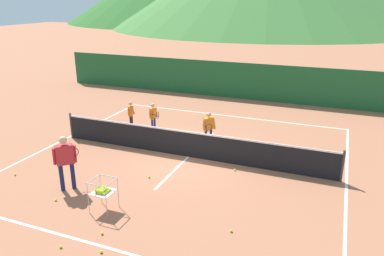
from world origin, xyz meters
name	(u,v)px	position (x,y,z in m)	size (l,w,h in m)	color
ground_plane	(188,157)	(0.00, 0.00, 0.00)	(120.00, 120.00, 0.00)	#A86647
line_baseline_near	(98,245)	(0.00, -5.50, 0.00)	(10.65, 0.08, 0.01)	white
line_baseline_far	(230,116)	(0.00, 5.27, 0.00)	(10.65, 0.08, 0.01)	white
line_sideline_west	(69,137)	(-5.33, 0.00, 0.00)	(0.08, 10.77, 0.01)	white
line_sideline_east	(347,182)	(5.33, 0.00, 0.00)	(0.08, 10.77, 0.01)	white
line_service_center	(188,157)	(0.00, 0.00, 0.00)	(0.08, 5.33, 0.01)	white
tennis_net	(188,144)	(0.00, 0.00, 0.50)	(10.37, 0.08, 1.05)	#333338
instructor	(65,158)	(-2.40, -3.57, 1.02)	(0.62, 0.80, 1.70)	#191E4C
student_0	(131,112)	(-3.53, 1.99, 0.71)	(0.28, 0.49, 1.19)	black
student_1	(153,115)	(-2.42, 1.96, 0.74)	(0.41, 0.59, 1.24)	navy
student_2	(209,126)	(0.30, 1.29, 0.81)	(0.45, 0.73, 1.35)	navy
ball_cart	(103,190)	(-0.74, -4.16, 0.60)	(0.58, 0.58, 0.90)	#B7B7BC
tennis_ball_1	(235,170)	(1.87, -0.49, 0.03)	(0.07, 0.07, 0.07)	yellow
tennis_ball_2	(56,200)	(-2.29, -4.27, 0.03)	(0.07, 0.07, 0.07)	yellow
tennis_ball_3	(149,177)	(-0.52, -2.02, 0.03)	(0.07, 0.07, 0.07)	yellow
tennis_ball_4	(15,175)	(-4.62, -3.49, 0.03)	(0.07, 0.07, 0.07)	yellow
tennis_ball_5	(61,247)	(-0.73, -5.90, 0.03)	(0.07, 0.07, 0.07)	yellow
tennis_ball_6	(231,231)	(2.73, -3.84, 0.03)	(0.07, 0.07, 0.07)	yellow
tennis_ball_7	(101,252)	(0.24, -5.70, 0.03)	(0.07, 0.07, 0.07)	yellow
tennis_ball_9	(102,233)	(-0.15, -5.12, 0.03)	(0.07, 0.07, 0.07)	yellow
windscreen_fence	(248,81)	(0.00, 8.68, 1.02)	(23.44, 0.08, 2.04)	#1E5B2D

